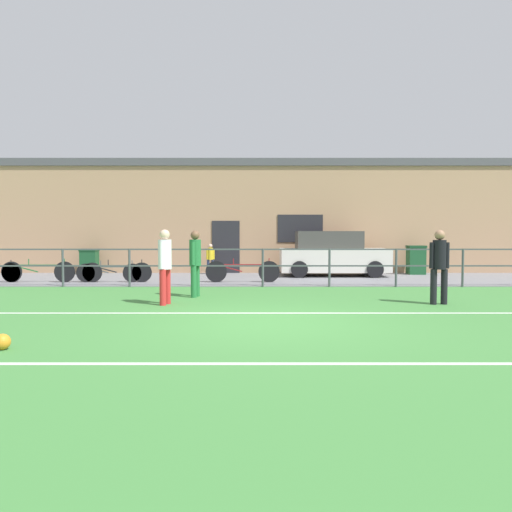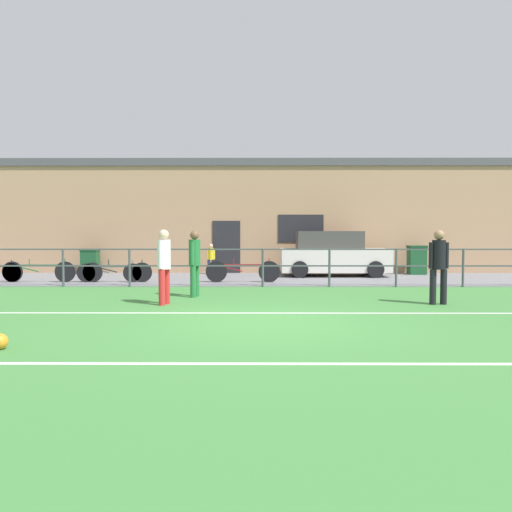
{
  "view_description": "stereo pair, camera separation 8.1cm",
  "coord_description": "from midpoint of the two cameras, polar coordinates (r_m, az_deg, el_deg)",
  "views": [
    {
      "loc": [
        -0.2,
        -8.96,
        1.62
      ],
      "look_at": [
        -0.18,
        2.59,
        1.09
      ],
      "focal_mm": 35.13,
      "sensor_mm": 36.0,
      "label": 1
    },
    {
      "loc": [
        -0.12,
        -8.96,
        1.62
      ],
      "look_at": [
        -0.18,
        2.59,
        1.09
      ],
      "focal_mm": 35.13,
      "sensor_mm": 36.0,
      "label": 2
    }
  ],
  "objects": [
    {
      "name": "ground",
      "position": [
        9.11,
        1.34,
        -7.73
      ],
      "size": [
        60.0,
        44.0,
        0.04
      ],
      "primitive_type": "cube",
      "color": "#42843D"
    },
    {
      "name": "field_line_touchline",
      "position": [
        10.17,
        1.23,
        -6.51
      ],
      "size": [
        36.0,
        0.11,
        0.0
      ],
      "primitive_type": "cube",
      "color": "white",
      "rests_on": "ground"
    },
    {
      "name": "field_line_hash",
      "position": [
        6.33,
        1.82,
        -12.16
      ],
      "size": [
        36.0,
        0.11,
        0.0
      ],
      "primitive_type": "cube",
      "color": "white",
      "rests_on": "ground"
    },
    {
      "name": "pavement_strip",
      "position": [
        17.53,
        0.84,
        -2.62
      ],
      "size": [
        48.0,
        5.0,
        0.02
      ],
      "primitive_type": "cube",
      "color": "slate",
      "rests_on": "ground"
    },
    {
      "name": "perimeter_fence",
      "position": [
        14.99,
        0.93,
        -0.69
      ],
      "size": [
        36.07,
        0.07,
        1.15
      ],
      "color": "#474C51",
      "rests_on": "ground"
    },
    {
      "name": "clubhouse_facade",
      "position": [
        21.17,
        0.75,
        4.49
      ],
      "size": [
        28.0,
        2.56,
        4.58
      ],
      "color": "tan",
      "rests_on": "ground"
    },
    {
      "name": "player_goalkeeper",
      "position": [
        12.02,
        20.27,
        -0.67
      ],
      "size": [
        0.46,
        0.3,
        1.69
      ],
      "rotation": [
        0.0,
        0.0,
        3.23
      ],
      "color": "black",
      "rests_on": "ground"
    },
    {
      "name": "player_striker",
      "position": [
        12.72,
        -6.82,
        -0.38
      ],
      "size": [
        0.29,
        0.45,
        1.68
      ],
      "rotation": [
        0.0,
        0.0,
        4.5
      ],
      "color": "#237038",
      "rests_on": "ground"
    },
    {
      "name": "player_winger",
      "position": [
        11.45,
        -10.23,
        -0.68
      ],
      "size": [
        0.3,
        0.46,
        1.7
      ],
      "rotation": [
        0.0,
        0.0,
        4.48
      ],
      "color": "red",
      "rests_on": "ground"
    },
    {
      "name": "soccer_ball_match",
      "position": [
        7.88,
        -26.89,
        -8.68
      ],
      "size": [
        0.22,
        0.22,
        0.22
      ],
      "primitive_type": "sphere",
      "color": "orange",
      "rests_on": "ground"
    },
    {
      "name": "spectator_child",
      "position": [
        19.53,
        -5.03,
        -0.1
      ],
      "size": [
        0.32,
        0.21,
        1.18
      ],
      "rotation": [
        0.0,
        0.0,
        3.33
      ],
      "color": "#232D4C",
      "rests_on": "pavement_strip"
    },
    {
      "name": "parked_car_red",
      "position": [
        18.83,
        8.85,
        0.13
      ],
      "size": [
        3.96,
        1.82,
        1.66
      ],
      "color": "silver",
      "rests_on": "pavement_strip"
    },
    {
      "name": "bicycle_parked_1",
      "position": [
        16.84,
        -15.4,
        -1.75
      ],
      "size": [
        2.25,
        0.04,
        0.74
      ],
      "color": "black",
      "rests_on": "pavement_strip"
    },
    {
      "name": "bicycle_parked_2",
      "position": [
        16.91,
        -16.25,
        -1.8
      ],
      "size": [
        2.12,
        0.04,
        0.71
      ],
      "color": "black",
      "rests_on": "pavement_strip"
    },
    {
      "name": "bicycle_parked_3",
      "position": [
        17.7,
        -23.4,
        -1.61
      ],
      "size": [
        2.39,
        0.04,
        0.77
      ],
      "color": "black",
      "rests_on": "pavement_strip"
    },
    {
      "name": "bicycle_parked_4",
      "position": [
        16.21,
        -1.4,
        -1.74
      ],
      "size": [
        2.4,
        0.04,
        0.78
      ],
      "color": "black",
      "rests_on": "pavement_strip"
    },
    {
      "name": "trash_bin_0",
      "position": [
        20.45,
        -18.26,
        -0.58
      ],
      "size": [
        0.65,
        0.55,
        0.98
      ],
      "color": "#194C28",
      "rests_on": "pavement_strip"
    },
    {
      "name": "trash_bin_1",
      "position": [
        20.28,
        17.95,
        -0.42
      ],
      "size": [
        0.67,
        0.57,
        1.11
      ],
      "color": "#194C28",
      "rests_on": "pavement_strip"
    }
  ]
}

